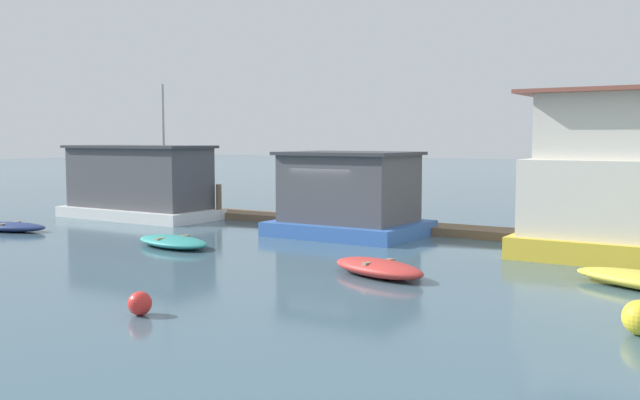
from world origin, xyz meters
TOP-DOWN VIEW (x-y plane):
  - ground_plane at (0.00, 0.00)m, footprint 200.00×200.00m
  - dock_walkway at (0.00, 2.81)m, footprint 33.80×1.63m
  - houseboat_white at (-10.55, 0.45)m, footprint 7.35×3.35m
  - houseboat_blue at (0.29, 0.54)m, footprint 5.26×4.12m
  - houseboat_yellow at (10.01, 0.38)m, footprint 6.51×3.98m
  - dinghy_navy at (-11.26, -5.51)m, footprint 3.35×1.91m
  - dinghy_teal at (-3.15, -5.06)m, footprint 3.44×2.12m
  - dinghy_red at (4.90, -5.89)m, footprint 3.19×2.09m
  - mooring_post_near_left at (-7.00, 1.74)m, footprint 0.25×0.25m
  - buoy_yellow at (11.49, -8.24)m, footprint 0.64×0.64m
  - buoy_red at (2.76, -12.08)m, footprint 0.49×0.49m

SIDE VIEW (x-z plane):
  - ground_plane at x=0.00m, z-range 0.00..0.00m
  - dock_walkway at x=0.00m, z-range 0.00..0.30m
  - dinghy_navy at x=-11.26m, z-range 0.00..0.36m
  - dinghy_teal at x=-3.15m, z-range 0.00..0.36m
  - dinghy_red at x=4.90m, z-range 0.00..0.44m
  - buoy_red at x=2.76m, z-range 0.00..0.49m
  - buoy_yellow at x=11.49m, z-range 0.00..0.64m
  - mooring_post_near_left at x=-7.00m, z-range 0.00..1.56m
  - houseboat_blue at x=0.29m, z-range -0.10..2.97m
  - houseboat_white at x=-10.55m, z-range -1.38..4.50m
  - houseboat_yellow at x=10.01m, z-range -1.81..6.29m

